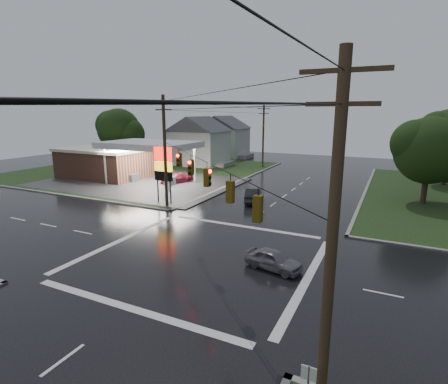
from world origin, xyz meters
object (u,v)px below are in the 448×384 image
at_px(car_north, 253,195).
at_px(car_pump, 177,178).
at_px(house_near, 199,140).
at_px(utility_pole_se, 331,250).
at_px(tree_nw_behind, 120,130).
at_px(utility_pole_nw, 165,150).
at_px(car_crossing, 273,260).
at_px(pylon_sign, 163,165).
at_px(utility_pole_n, 263,135).
at_px(house_far, 223,136).
at_px(tree_ne_near, 431,151).
at_px(gas_station, 115,160).

height_order(car_north, car_pump, car_north).
relative_size(house_near, car_pump, 2.37).
bearing_deg(utility_pole_se, tree_nw_behind, 137.66).
bearing_deg(utility_pole_nw, car_pump, 118.63).
bearing_deg(car_crossing, pylon_sign, 68.29).
bearing_deg(utility_pole_n, car_north, -72.48).
bearing_deg(car_north, house_near, -65.88).
height_order(utility_pole_se, house_far, utility_pole_se).
height_order(utility_pole_nw, utility_pole_n, utility_pole_nw).
height_order(pylon_sign, utility_pole_nw, utility_pole_nw).
relative_size(tree_nw_behind, car_pump, 2.14).
height_order(pylon_sign, tree_ne_near, tree_ne_near).
bearing_deg(car_north, car_pump, -38.07).
bearing_deg(car_pump, tree_ne_near, 27.73).
relative_size(utility_pole_se, house_near, 1.00).
height_order(gas_station, tree_nw_behind, tree_nw_behind).
height_order(pylon_sign, utility_pole_n, utility_pole_n).
bearing_deg(pylon_sign, car_crossing, -33.68).
bearing_deg(house_near, utility_pole_nw, -66.63).
bearing_deg(house_far, utility_pole_nw, -72.08).
distance_m(utility_pole_se, tree_ne_near, 31.83).
bearing_deg(house_far, tree_ne_near, -35.77).
relative_size(house_near, house_far, 1.00).
distance_m(utility_pole_se, utility_pole_n, 51.16).
height_order(utility_pole_se, house_near, utility_pole_se).
xyz_separation_m(gas_station, car_crossing, (30.49, -19.41, -1.94)).
height_order(pylon_sign, car_crossing, pylon_sign).
height_order(utility_pole_se, car_north, utility_pole_se).
relative_size(house_far, car_pump, 2.37).
distance_m(tree_ne_near, car_pump, 29.80).
xyz_separation_m(house_far, tree_ne_near, (36.09, -26.01, 1.16)).
bearing_deg(tree_nw_behind, tree_ne_near, -9.47).
xyz_separation_m(pylon_sign, car_pump, (-4.68, 9.40, -3.33)).
distance_m(utility_pole_nw, house_near, 28.90).
xyz_separation_m(utility_pole_nw, tree_ne_near, (23.64, 12.49, -0.16)).
bearing_deg(utility_pole_nw, tree_ne_near, 27.86).
xyz_separation_m(utility_pole_nw, house_near, (-11.45, 26.50, -1.32)).
height_order(utility_pole_se, utility_pole_n, utility_pole_se).
height_order(house_far, tree_ne_near, tree_ne_near).
bearing_deg(utility_pole_nw, house_near, 113.37).
distance_m(gas_station, tree_ne_near, 40.00).
relative_size(utility_pole_nw, car_crossing, 3.06).
distance_m(gas_station, tree_nw_behind, 13.63).
bearing_deg(house_far, tree_nw_behind, -123.44).
height_order(utility_pole_n, house_near, utility_pole_n).
distance_m(utility_pole_se, car_crossing, 12.00).
height_order(utility_pole_nw, car_pump, utility_pole_nw).
xyz_separation_m(house_far, car_crossing, (26.77, -47.71, -3.79)).
relative_size(utility_pole_se, house_far, 1.00).
xyz_separation_m(pylon_sign, car_north, (8.23, 4.60, -3.26)).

